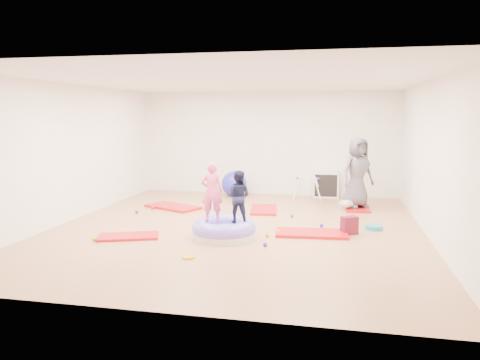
# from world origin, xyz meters

# --- Properties ---
(room) EXTENTS (7.01, 8.01, 2.81)m
(room) POSITION_xyz_m (0.00, 0.00, 1.40)
(room) COLOR #AA7156
(room) RESTS_ON ground
(gym_mat_front_left) EXTENTS (1.18, 0.86, 0.04)m
(gym_mat_front_left) POSITION_xyz_m (-1.75, -1.10, 0.02)
(gym_mat_front_left) COLOR red
(gym_mat_front_left) RESTS_ON ground
(gym_mat_mid_left) EXTENTS (1.45, 1.14, 0.05)m
(gym_mat_mid_left) POSITION_xyz_m (-1.89, 1.60, 0.03)
(gym_mat_mid_left) COLOR red
(gym_mat_mid_left) RESTS_ON ground
(gym_mat_center_back) EXTENTS (0.72, 1.21, 0.05)m
(gym_mat_center_back) POSITION_xyz_m (0.25, 1.75, 0.02)
(gym_mat_center_back) COLOR red
(gym_mat_center_back) RESTS_ON ground
(gym_mat_right) EXTENTS (1.34, 0.74, 0.05)m
(gym_mat_right) POSITION_xyz_m (1.45, -0.22, 0.03)
(gym_mat_right) COLOR red
(gym_mat_right) RESTS_ON ground
(gym_mat_rear_right) EXTENTS (0.57, 1.09, 0.04)m
(gym_mat_rear_right) POSITION_xyz_m (2.36, 2.42, 0.02)
(gym_mat_rear_right) COLOR red
(gym_mat_rear_right) RESTS_ON ground
(inflatable_cushion) EXTENTS (1.15, 1.15, 0.36)m
(inflatable_cushion) POSITION_xyz_m (-0.07, -0.74, 0.14)
(inflatable_cushion) COLOR silver
(inflatable_cushion) RESTS_ON ground
(child_pink) EXTENTS (0.43, 0.32, 1.08)m
(child_pink) POSITION_xyz_m (-0.29, -0.73, 0.87)
(child_pink) COLOR #F95487
(child_pink) RESTS_ON inflatable_cushion
(child_navy) EXTENTS (0.48, 0.39, 0.93)m
(child_navy) POSITION_xyz_m (0.18, -0.71, 0.80)
(child_navy) COLOR #171B36
(child_navy) RESTS_ON inflatable_cushion
(adult_caregiver) EXTENTS (0.95, 0.88, 1.63)m
(adult_caregiver) POSITION_xyz_m (2.33, 2.40, 0.86)
(adult_caregiver) COLOR #4E4C55
(adult_caregiver) RESTS_ON gym_mat_rear_right
(infant) EXTENTS (0.33, 0.34, 0.20)m
(infant) POSITION_xyz_m (2.11, 2.18, 0.15)
(infant) COLOR #9CBECE
(infant) RESTS_ON gym_mat_rear_right
(ball_pit_balls) EXTENTS (4.14, 2.83, 0.08)m
(ball_pit_balls) POSITION_xyz_m (-0.18, -0.17, 0.04)
(ball_pit_balls) COLOR #2824BC
(ball_pit_balls) RESTS_ON ground
(exercise_ball_blue) EXTENTS (0.68, 0.68, 0.68)m
(exercise_ball_blue) POSITION_xyz_m (-0.82, 3.44, 0.34)
(exercise_ball_blue) COLOR #2824BC
(exercise_ball_blue) RESTS_ON ground
(exercise_ball_orange) EXTENTS (0.39, 0.39, 0.39)m
(exercise_ball_orange) POSITION_xyz_m (-0.71, 3.40, 0.19)
(exercise_ball_orange) COLOR #FC8500
(exercise_ball_orange) RESTS_ON ground
(infant_play_gym) EXTENTS (0.74, 0.70, 0.56)m
(infant_play_gym) POSITION_xyz_m (1.14, 3.40, 0.38)
(infant_play_gym) COLOR silver
(infant_play_gym) RESTS_ON ground
(cube_shelf) EXTENTS (0.67, 0.33, 0.67)m
(cube_shelf) POSITION_xyz_m (1.60, 3.79, 0.34)
(cube_shelf) COLOR silver
(cube_shelf) RESTS_ON ground
(balance_disc) EXTENTS (0.34, 0.34, 0.08)m
(balance_disc) POSITION_xyz_m (2.59, 0.44, 0.04)
(balance_disc) COLOR teal
(balance_disc) RESTS_ON ground
(backpack) EXTENTS (0.34, 0.29, 0.33)m
(backpack) POSITION_xyz_m (2.13, -0.03, 0.17)
(backpack) COLOR maroon
(backpack) RESTS_ON ground
(yellow_toy) EXTENTS (0.20, 0.20, 0.03)m
(yellow_toy) POSITION_xyz_m (-0.32, -2.03, 0.01)
(yellow_toy) COLOR #DFB300
(yellow_toy) RESTS_ON ground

